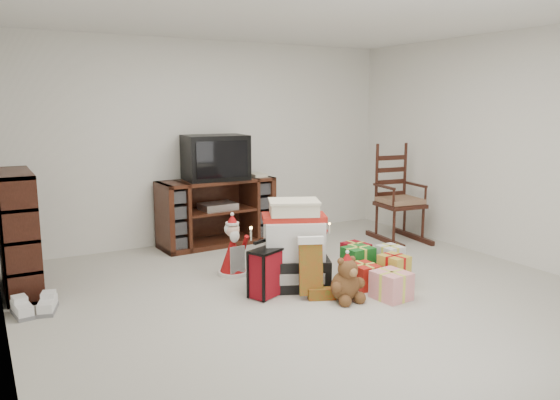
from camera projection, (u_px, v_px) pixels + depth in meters
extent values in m
cube|color=#B6B3A7|center=(318.00, 298.00, 4.93)|extent=(5.00, 5.00, 0.01)
cube|color=white|center=(321.00, 9.00, 4.50)|extent=(5.00, 5.00, 0.01)
cube|color=white|center=(210.00, 142.00, 6.86)|extent=(5.00, 0.01, 2.50)
cube|color=white|center=(512.00, 148.00, 5.92)|extent=(0.01, 5.00, 2.50)
cube|color=#412012|center=(217.00, 212.00, 6.74)|extent=(1.45, 0.59, 0.81)
cube|color=#B3B3B5|center=(218.00, 206.00, 6.70)|extent=(0.44, 0.33, 0.08)
cube|color=#36160E|center=(18.00, 232.00, 5.01)|extent=(0.31, 0.92, 1.13)
cube|color=#36160E|center=(400.00, 205.00, 6.92)|extent=(0.56, 0.55, 0.05)
cube|color=#8B644C|center=(400.00, 200.00, 6.91)|extent=(0.52, 0.50, 0.06)
cube|color=#36160E|center=(389.00, 170.00, 7.04)|extent=(0.44, 0.11, 0.78)
cube|color=#36160E|center=(399.00, 238.00, 6.99)|extent=(0.61, 0.90, 0.06)
cube|color=black|center=(294.00, 272.00, 5.21)|extent=(0.79, 0.70, 0.29)
cube|color=silver|center=(294.00, 238.00, 5.15)|extent=(0.67, 0.61, 0.36)
cube|color=#B01D14|center=(294.00, 217.00, 5.11)|extent=(0.67, 0.53, 0.05)
cube|color=beige|center=(294.00, 208.00, 5.10)|extent=(0.54, 0.49, 0.12)
cube|color=maroon|center=(268.00, 272.00, 4.94)|extent=(0.38, 0.30, 0.44)
cube|color=black|center=(263.00, 241.00, 4.96)|extent=(0.17, 0.10, 0.03)
ellipsoid|color=brown|center=(345.00, 286.00, 4.84)|extent=(0.27, 0.23, 0.28)
sphere|color=brown|center=(348.00, 269.00, 4.78)|extent=(0.18, 0.18, 0.18)
cone|color=#A21113|center=(314.00, 245.00, 6.04)|extent=(0.25, 0.25, 0.36)
sphere|color=beige|center=(314.00, 225.00, 6.00)|extent=(0.12, 0.12, 0.12)
cone|color=#A21113|center=(315.00, 217.00, 5.99)|extent=(0.11, 0.11, 0.09)
cylinder|color=silver|center=(329.00, 229.00, 5.99)|extent=(0.02, 0.02, 0.11)
cone|color=#A21113|center=(233.00, 255.00, 5.56)|extent=(0.29, 0.29, 0.42)
sphere|color=beige|center=(232.00, 230.00, 5.51)|extent=(0.14, 0.14, 0.14)
cone|color=#A21113|center=(232.00, 219.00, 5.49)|extent=(0.13, 0.13, 0.10)
cylinder|color=silver|center=(251.00, 235.00, 5.49)|extent=(0.02, 0.02, 0.13)
cube|color=white|center=(22.00, 310.00, 4.50)|extent=(0.18, 0.32, 0.11)
cube|color=white|center=(48.00, 305.00, 4.59)|extent=(0.21, 0.33, 0.11)
cube|color=#B01D14|center=(360.00, 273.00, 5.21)|extent=(0.27, 0.27, 0.27)
cube|color=#1B6C24|center=(361.00, 263.00, 5.53)|extent=(0.27, 0.27, 0.27)
cube|color=gold|center=(392.00, 273.00, 5.20)|extent=(0.27, 0.27, 0.27)
cube|color=white|center=(380.00, 285.00, 4.88)|extent=(0.27, 0.27, 0.27)
cube|color=silver|center=(394.00, 265.00, 5.48)|extent=(0.27, 0.27, 0.27)
cube|color=maroon|center=(364.00, 256.00, 5.80)|extent=(0.27, 0.27, 0.27)
cube|color=black|center=(215.00, 157.00, 6.61)|extent=(0.77, 0.58, 0.54)
cube|color=black|center=(224.00, 159.00, 6.38)|extent=(0.63, 0.07, 0.43)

